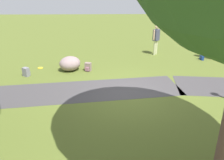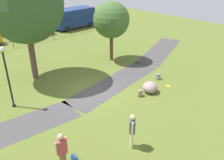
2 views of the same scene
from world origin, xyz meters
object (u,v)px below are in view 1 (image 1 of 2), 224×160
spare_backpack_on_lawn (26,72)px  frisbee_on_grass (40,68)px  woman_with_handbag (214,40)px  backpack_by_boulder (88,67)px  man_near_boulder (156,38)px  handbag_on_grass (202,57)px  lawn_boulder (70,63)px

spare_backpack_on_lawn → frisbee_on_grass: (-0.35, -1.07, -0.18)m
woman_with_handbag → backpack_by_boulder: woman_with_handbag is taller
woman_with_handbag → man_near_boulder: size_ratio=1.05×
man_near_boulder → backpack_by_boulder: bearing=35.7°
backpack_by_boulder → frisbee_on_grass: backpack_by_boulder is taller
woman_with_handbag → spare_backpack_on_lawn: woman_with_handbag is taller
man_near_boulder → handbag_on_grass: (-2.36, 1.07, -0.86)m
woman_with_handbag → backpack_by_boulder: bearing=14.5°
woman_with_handbag → spare_backpack_on_lawn: size_ratio=4.50×
backpack_by_boulder → spare_backpack_on_lawn: (2.73, 0.61, 0.00)m
lawn_boulder → spare_backpack_on_lawn: bearing=21.2°
handbag_on_grass → spare_backpack_on_lawn: bearing=14.1°
spare_backpack_on_lawn → woman_with_handbag: bearing=-166.1°
lawn_boulder → woman_with_handbag: size_ratio=0.76×
man_near_boulder → backpack_by_boulder: man_near_boulder is taller
lawn_boulder → frisbee_on_grass: lawn_boulder is taller
woman_with_handbag → man_near_boulder: bearing=-18.0°
lawn_boulder → backpack_by_boulder: 0.88m
handbag_on_grass → frisbee_on_grass: bearing=7.7°
backpack_by_boulder → man_near_boulder: bearing=-144.3°
frisbee_on_grass → spare_backpack_on_lawn: bearing=72.1°
lawn_boulder → backpack_by_boulder: lawn_boulder is taller
handbag_on_grass → backpack_by_boulder: (6.09, 1.61, 0.05)m
woman_with_handbag → spare_backpack_on_lawn: 9.72m
lawn_boulder → handbag_on_grass: size_ratio=4.24×
lawn_boulder → spare_backpack_on_lawn: size_ratio=3.44×
woman_with_handbag → lawn_boulder: bearing=12.0°
man_near_boulder → lawn_boulder: bearing=29.1°
lawn_boulder → spare_backpack_on_lawn: lawn_boulder is taller
lawn_boulder → handbag_on_grass: 7.11m
lawn_boulder → woman_with_handbag: (-7.53, -1.61, 0.71)m
backpack_by_boulder → frisbee_on_grass: (2.39, -0.46, -0.18)m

